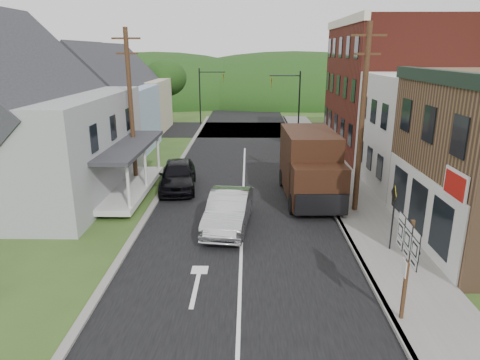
{
  "coord_description": "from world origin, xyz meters",
  "views": [
    {
      "loc": [
        0.24,
        -16.63,
        7.7
      ],
      "look_at": [
        -0.1,
        1.65,
        2.2
      ],
      "focal_mm": 32.0,
      "sensor_mm": 36.0,
      "label": 1
    }
  ],
  "objects_px": {
    "dark_sedan": "(178,175)",
    "delivery_van": "(310,166)",
    "warning_sign": "(393,209)",
    "silver_sedan": "(229,211)",
    "route_sign_cluster": "(407,256)"
  },
  "relations": [
    {
      "from": "dark_sedan",
      "to": "delivery_van",
      "type": "xyz_separation_m",
      "value": [
        7.39,
        -1.53,
        0.99
      ]
    },
    {
      "from": "delivery_van",
      "to": "warning_sign",
      "type": "bearing_deg",
      "value": -72.17
    },
    {
      "from": "silver_sedan",
      "to": "warning_sign",
      "type": "relative_size",
      "value": 1.87
    },
    {
      "from": "route_sign_cluster",
      "to": "silver_sedan",
      "type": "bearing_deg",
      "value": 129.59
    },
    {
      "from": "route_sign_cluster",
      "to": "warning_sign",
      "type": "height_order",
      "value": "route_sign_cluster"
    },
    {
      "from": "dark_sedan",
      "to": "silver_sedan",
      "type": "bearing_deg",
      "value": -66.17
    },
    {
      "from": "delivery_van",
      "to": "warning_sign",
      "type": "xyz_separation_m",
      "value": [
        2.31,
        -6.48,
        0.02
      ]
    },
    {
      "from": "silver_sedan",
      "to": "delivery_van",
      "type": "distance_m",
      "value": 5.95
    },
    {
      "from": "silver_sedan",
      "to": "warning_sign",
      "type": "height_order",
      "value": "warning_sign"
    },
    {
      "from": "route_sign_cluster",
      "to": "dark_sedan",
      "type": "bearing_deg",
      "value": 126.31
    },
    {
      "from": "silver_sedan",
      "to": "dark_sedan",
      "type": "bearing_deg",
      "value": 125.74
    },
    {
      "from": "silver_sedan",
      "to": "delivery_van",
      "type": "height_order",
      "value": "delivery_van"
    },
    {
      "from": "dark_sedan",
      "to": "route_sign_cluster",
      "type": "bearing_deg",
      "value": -61.69
    },
    {
      "from": "delivery_van",
      "to": "warning_sign",
      "type": "relative_size",
      "value": 2.46
    },
    {
      "from": "silver_sedan",
      "to": "dark_sedan",
      "type": "xyz_separation_m",
      "value": [
        -3.2,
        5.63,
        0.02
      ]
    }
  ]
}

